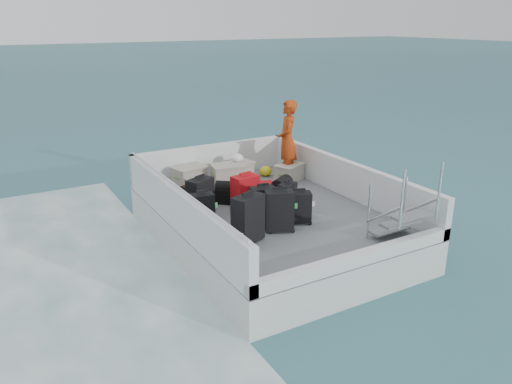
% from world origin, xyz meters
% --- Properties ---
extents(ground, '(160.00, 160.00, 0.00)m').
position_xyz_m(ground, '(0.00, 0.00, 0.00)').
color(ground, '#163D4E').
rests_on(ground, ground).
extents(ferry_hull, '(3.60, 5.00, 0.60)m').
position_xyz_m(ferry_hull, '(0.00, 0.00, 0.30)').
color(ferry_hull, silver).
rests_on(ferry_hull, ground).
extents(deck, '(3.30, 4.70, 0.02)m').
position_xyz_m(deck, '(0.00, 0.00, 0.61)').
color(deck, slate).
rests_on(deck, ferry_hull).
extents(deck_fittings, '(3.60, 5.00, 0.90)m').
position_xyz_m(deck_fittings, '(0.35, -0.32, 0.99)').
color(deck_fittings, white).
rests_on(deck_fittings, deck).
extents(suitcase_0, '(0.56, 0.44, 0.76)m').
position_xyz_m(suitcase_0, '(-0.98, -1.00, 1.00)').
color(suitcase_0, black).
rests_on(suitcase_0, deck).
extents(suitcase_1, '(0.41, 0.28, 0.57)m').
position_xyz_m(suitcase_1, '(-1.34, -0.09, 0.91)').
color(suitcase_1, black).
rests_on(suitcase_1, deck).
extents(suitcase_2, '(0.53, 0.43, 0.66)m').
position_xyz_m(suitcase_2, '(-1.14, 0.44, 0.95)').
color(suitcase_2, black).
rests_on(suitcase_2, deck).
extents(suitcase_3, '(0.52, 0.42, 0.69)m').
position_xyz_m(suitcase_3, '(-0.34, -0.87, 0.96)').
color(suitcase_3, black).
rests_on(suitcase_3, deck).
extents(suitcase_4, '(0.44, 0.30, 0.61)m').
position_xyz_m(suitcase_4, '(-0.35, -0.37, 0.92)').
color(suitcase_4, black).
rests_on(suitcase_4, deck).
extents(suitcase_5, '(0.50, 0.34, 0.65)m').
position_xyz_m(suitcase_5, '(-0.36, 0.23, 0.94)').
color(suitcase_5, '#B50D11').
rests_on(suitcase_5, deck).
extents(suitcase_6, '(0.46, 0.38, 0.55)m').
position_xyz_m(suitcase_6, '(0.12, -0.77, 0.90)').
color(suitcase_6, black).
rests_on(suitcase_6, deck).
extents(suitcase_7, '(0.41, 0.34, 0.51)m').
position_xyz_m(suitcase_7, '(0.29, -0.15, 0.87)').
color(suitcase_7, black).
rests_on(suitcase_7, deck).
extents(suitcase_8, '(0.84, 0.68, 0.29)m').
position_xyz_m(suitcase_8, '(0.09, 0.65, 0.76)').
color(suitcase_8, '#B50D11').
rests_on(suitcase_8, deck).
extents(duffel_0, '(0.66, 0.51, 0.32)m').
position_xyz_m(duffel_0, '(-1.03, 0.99, 0.78)').
color(duffel_0, black).
rests_on(duffel_0, deck).
extents(duffel_1, '(0.54, 0.51, 0.32)m').
position_xyz_m(duffel_1, '(-0.45, 0.74, 0.78)').
color(duffel_1, black).
rests_on(duffel_1, deck).
extents(duffel_2, '(0.53, 0.49, 0.32)m').
position_xyz_m(duffel_2, '(0.56, 0.44, 0.78)').
color(duffel_2, black).
rests_on(duffel_2, deck).
extents(crate_0, '(0.70, 0.56, 0.37)m').
position_xyz_m(crate_0, '(-0.68, 2.07, 0.81)').
color(crate_0, '#AEA597').
rests_on(crate_0, deck).
extents(crate_1, '(0.69, 0.53, 0.38)m').
position_xyz_m(crate_1, '(0.06, 1.76, 0.81)').
color(crate_1, '#AEA597').
rests_on(crate_1, deck).
extents(crate_2, '(0.66, 0.50, 0.36)m').
position_xyz_m(crate_2, '(0.37, 1.89, 0.80)').
color(crate_2, '#AEA597').
rests_on(crate_2, deck).
extents(crate_3, '(0.68, 0.59, 0.34)m').
position_xyz_m(crate_3, '(1.27, 1.26, 0.79)').
color(crate_3, '#AEA597').
rests_on(crate_3, deck).
extents(yellow_bag, '(0.28, 0.26, 0.22)m').
position_xyz_m(yellow_bag, '(1.02, 1.82, 0.73)').
color(yellow_bag, yellow).
rests_on(yellow_bag, deck).
extents(white_bag, '(0.24, 0.24, 0.18)m').
position_xyz_m(white_bag, '(0.37, 1.89, 1.07)').
color(white_bag, white).
rests_on(white_bag, crate_2).
extents(passenger, '(0.66, 0.75, 1.70)m').
position_xyz_m(passenger, '(1.30, 1.41, 1.47)').
color(passenger, '#EA4C16').
rests_on(passenger, deck).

